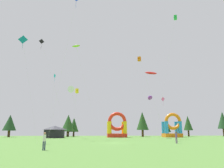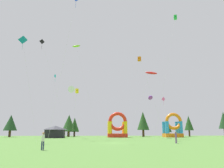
{
  "view_description": "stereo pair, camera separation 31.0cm",
  "coord_description": "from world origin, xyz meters",
  "views": [
    {
      "loc": [
        -3.25,
        -36.83,
        1.89
      ],
      "look_at": [
        0.0,
        10.04,
        11.87
      ],
      "focal_mm": 35.68,
      "sensor_mm": 36.0,
      "label": 1
    },
    {
      "loc": [
        -2.94,
        -36.85,
        1.89
      ],
      "look_at": [
        0.0,
        10.04,
        11.87
      ],
      "focal_mm": 35.68,
      "sensor_mm": 36.0,
      "label": 2
    }
  ],
  "objects": [
    {
      "name": "inflatable_blue_arch",
      "position": [
        21.03,
        34.22,
        2.84
      ],
      "size": [
        5.62,
        4.44,
        7.64
      ],
      "color": "orange",
      "rests_on": "ground_plane"
    },
    {
      "name": "kite_white_delta",
      "position": [
        -10.43,
        24.33,
        13.3
      ],
      "size": [
        4.92,
        2.24,
        14.38
      ],
      "color": "white",
      "rests_on": "ground_plane"
    },
    {
      "name": "kite_green_box",
      "position": [
        13.17,
        5.48,
        25.42
      ],
      "size": [
        5.58,
        1.52,
        26.04
      ],
      "color": "green",
      "rests_on": "ground_plane"
    },
    {
      "name": "kite_pink_diamond",
      "position": [
        16.79,
        28.54,
        11.2
      ],
      "size": [
        0.82,
        4.54,
        11.78
      ],
      "color": "#EA599E",
      "rests_on": "ground_plane"
    },
    {
      "name": "tree_row_3",
      "position": [
        12.93,
        41.56,
        5.44
      ],
      "size": [
        4.23,
        4.23,
        8.67
      ],
      "color": "#4C331E",
      "rests_on": "ground_plane"
    },
    {
      "name": "tree_row_2",
      "position": [
        -11.27,
        44.81,
        4.12
      ],
      "size": [
        3.38,
        3.38,
        6.66
      ],
      "color": "#4C331E",
      "rests_on": "ground_plane"
    },
    {
      "name": "kite_purple_parafoil",
      "position": [
        11.88,
        24.92,
        11.19
      ],
      "size": [
        1.61,
        4.7,
        11.87
      ],
      "color": "purple",
      "rests_on": "ground_plane"
    },
    {
      "name": "kite_blue_diamond",
      "position": [
        -7.63,
        2.9,
        26.99
      ],
      "size": [
        4.75,
        2.02,
        27.94
      ],
      "color": "blue",
      "rests_on": "ground_plane"
    },
    {
      "name": "festival_tent",
      "position": [
        -15.16,
        29.12,
        1.71
      ],
      "size": [
        5.06,
        4.42,
        3.42
      ],
      "color": "black",
      "rests_on": "ground_plane"
    },
    {
      "name": "tree_row_0",
      "position": [
        -32.07,
        40.52,
        4.64
      ],
      "size": [
        4.34,
        4.34,
        7.29
      ],
      "color": "#4C331E",
      "rests_on": "ground_plane"
    },
    {
      "name": "kite_yellow_box",
      "position": [
        -7.4,
        9.18,
        10.07
      ],
      "size": [
        1.27,
        1.63,
        10.58
      ],
      "color": "yellow",
      "rests_on": "ground_plane"
    },
    {
      "name": "tree_row_6",
      "position": [
        44.14,
        44.58,
        5.87
      ],
      "size": [
        4.06,
        4.06,
        9.08
      ],
      "color": "#4C331E",
      "rests_on": "ground_plane"
    },
    {
      "name": "ground_plane",
      "position": [
        0.0,
        0.0,
        0.0
      ],
      "size": [
        120.0,
        120.0,
        0.0
      ],
      "primitive_type": "plane",
      "color": "#548438"
    },
    {
      "name": "inflatable_orange_dome",
      "position": [
        3.21,
        34.0,
        2.86
      ],
      "size": [
        6.05,
        4.59,
        7.76
      ],
      "color": "red",
      "rests_on": "ground_plane"
    },
    {
      "name": "kite_black_diamond",
      "position": [
        -18.92,
        23.02,
        26.18
      ],
      "size": [
        9.7,
        3.36,
        27.02
      ],
      "color": "black",
      "rests_on": "ground_plane"
    },
    {
      "name": "tree_row_5",
      "position": [
        29.83,
        42.69,
        4.74
      ],
      "size": [
        3.23,
        3.23,
        7.38
      ],
      "color": "#4C331E",
      "rests_on": "ground_plane"
    },
    {
      "name": "person_near_camera",
      "position": [
        -8.48,
        -13.25,
        1.07
      ],
      "size": [
        0.33,
        0.33,
        1.79
      ],
      "rotation": [
        0.0,
        0.0,
        6.23
      ],
      "color": "navy",
      "rests_on": "ground_plane"
    },
    {
      "name": "tree_row_1",
      "position": [
        -13.11,
        43.09,
        4.64
      ],
      "size": [
        4.73,
        4.73,
        7.55
      ],
      "color": "#4C331E",
      "rests_on": "ground_plane"
    },
    {
      "name": "kite_lime_parafoil",
      "position": [
        -8.52,
        15.5,
        22.44
      ],
      "size": [
        6.99,
        1.35,
        22.88
      ],
      "color": "#8CD826",
      "rests_on": "ground_plane"
    },
    {
      "name": "kite_orange_box",
      "position": [
        6.34,
        11.07,
        17.97
      ],
      "size": [
        5.46,
        2.4,
        18.51
      ],
      "color": "orange",
      "rests_on": "ground_plane"
    },
    {
      "name": "kite_cyan_diamond",
      "position": [
        -14.53,
        22.15,
        16.2
      ],
      "size": [
        0.78,
        2.97,
        16.85
      ],
      "color": "#19B7CC",
      "rests_on": "ground_plane"
    },
    {
      "name": "kite_teal_diamond",
      "position": [
        -16.81,
        2.23,
        18.0
      ],
      "size": [
        5.41,
        4.21,
        18.72
      ],
      "color": "#0C7F7A",
      "rests_on": "ground_plane"
    },
    {
      "name": "kite_red_parafoil",
      "position": [
        11.41,
        20.96,
        17.39
      ],
      "size": [
        9.47,
        1.63,
        17.96
      ],
      "color": "red",
      "rests_on": "ground_plane"
    },
    {
      "name": "person_midfield",
      "position": [
        9.42,
        -1.43,
        1.07
      ],
      "size": [
        0.35,
        0.35,
        1.8
      ],
      "rotation": [
        0.0,
        0.0,
        3.28
      ],
      "color": "#724C8C",
      "rests_on": "ground_plane"
    },
    {
      "name": "tree_row_4",
      "position": [
        22.1,
        43.39,
        3.56
      ],
      "size": [
        3.02,
        3.02,
        5.65
      ],
      "color": "#4C331E",
      "rests_on": "ground_plane"
    }
  ]
}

